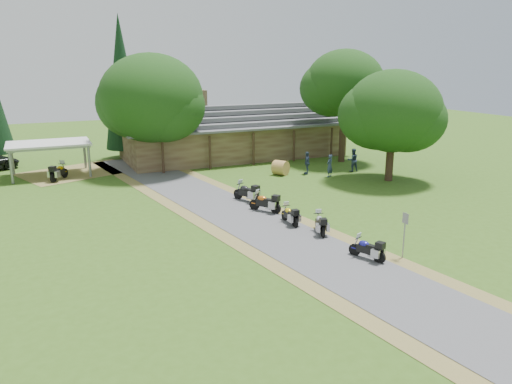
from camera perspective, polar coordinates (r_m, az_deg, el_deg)
name	(u,v)px	position (r m, az deg, el deg)	size (l,w,h in m)	color
ground	(308,250)	(24.30, 6.01, -6.63)	(120.00, 120.00, 0.00)	#385819
driveway	(263,227)	(27.39, 0.83, -4.04)	(46.00, 46.00, 0.00)	#4E4E50
lodge	(234,131)	(47.27, -2.57, 7.03)	(21.40, 9.40, 4.90)	brown
carport	(50,159)	(42.49, -22.46, 3.50)	(6.12, 4.08, 2.65)	silver
motorcycle_row_a	(367,248)	(23.46, 12.59, -6.24)	(1.66, 0.54, 1.14)	#1E1B92
motorcycle_row_b	(320,223)	(26.49, 7.35, -3.50)	(1.70, 0.56, 1.17)	#B7BCC0
motorcycle_row_c	(290,214)	(27.80, 3.88, -2.54)	(1.68, 0.55, 1.15)	yellow
motorcycle_row_d	(265,202)	(29.92, 1.03, -1.10)	(1.89, 0.62, 1.29)	#C86317
motorcycle_row_e	(247,191)	(32.14, -1.08, 0.07)	(1.96, 0.64, 1.34)	black
motorcycle_carport_a	(59,171)	(40.76, -21.62, 2.24)	(2.05, 0.67, 1.40)	#D99F0B
person_a	(330,164)	(39.32, 8.42, 3.21)	(0.59, 0.43, 2.08)	#2F3E5A
person_b	(353,158)	(41.61, 11.02, 3.83)	(0.63, 0.45, 2.22)	#2F3E5A
person_c	(307,161)	(40.10, 5.86, 3.55)	(0.61, 0.44, 2.13)	#2F3E5A
hay_bale	(281,168)	(39.72, 2.82, 2.79)	(1.16, 1.16, 1.06)	#A4783C
sign_post	(404,236)	(23.86, 16.57, -4.80)	(0.39, 0.07, 2.19)	gray
oak_lodge_left	(152,113)	(41.27, -11.81, 8.88)	(8.28, 8.28, 9.59)	#123610
oak_lodge_right	(344,99)	(45.00, 10.03, 10.44)	(6.86, 6.86, 11.15)	#123610
oak_driveway	(392,125)	(38.52, 15.30, 7.42)	(7.11, 7.11, 8.46)	#123610
cedar_near	(122,88)	(47.55, -15.03, 11.44)	(3.56, 3.56, 12.89)	black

